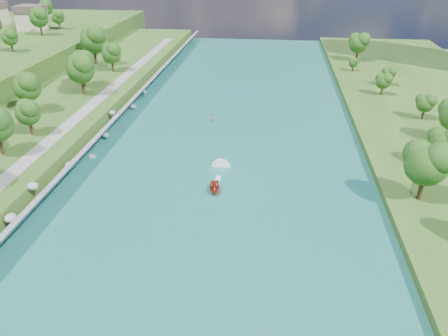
# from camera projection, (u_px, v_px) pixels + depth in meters

# --- Properties ---
(ground) EXTENTS (260.00, 260.00, 0.00)m
(ground) POSITION_uv_depth(u_px,v_px,m) (203.00, 228.00, 63.60)
(ground) COLOR #2D5119
(ground) RESTS_ON ground
(river_water) EXTENTS (55.00, 240.00, 0.10)m
(river_water) POSITION_uv_depth(u_px,v_px,m) (220.00, 166.00, 81.22)
(river_water) COLOR #1B6662
(river_water) RESTS_ON ground
(ridge_west) EXTENTS (60.00, 120.00, 9.00)m
(ridge_west) POSITION_uv_depth(u_px,v_px,m) (15.00, 46.00, 153.89)
(ridge_west) COLOR #2D5119
(ridge_west) RESTS_ON ground
(riprap_bank) EXTENTS (4.47, 236.00, 4.49)m
(riprap_bank) POSITION_uv_depth(u_px,v_px,m) (83.00, 153.00, 82.09)
(riprap_bank) COLOR slate
(riprap_bank) RESTS_ON ground
(riverside_path) EXTENTS (3.00, 200.00, 0.10)m
(riverside_path) POSITION_uv_depth(u_px,v_px,m) (50.00, 140.00, 82.99)
(riverside_path) COLOR gray
(riverside_path) RESTS_ON berm_west
(ridge_houses) EXTENTS (29.50, 29.50, 8.40)m
(ridge_houses) POSITION_uv_depth(u_px,v_px,m) (0.00, 18.00, 154.89)
(ridge_houses) COLOR beige
(ridge_houses) RESTS_ON ridge_west
(trees_east) EXTENTS (18.75, 145.88, 11.51)m
(trees_east) POSITION_uv_depth(u_px,v_px,m) (419.00, 118.00, 86.10)
(trees_east) COLOR #254412
(trees_east) RESTS_ON berm_east
(trees_ridge) EXTENTS (21.20, 58.61, 10.79)m
(trees_ridge) POSITION_uv_depth(u_px,v_px,m) (33.00, 19.00, 149.91)
(trees_ridge) COLOR #254412
(trees_ridge) RESTS_ON ridge_west
(motorboat) EXTENTS (3.60, 18.73, 2.18)m
(motorboat) POSITION_uv_depth(u_px,v_px,m) (216.00, 183.00, 74.10)
(motorboat) COLOR #B11C0E
(motorboat) RESTS_ON river_water
(raft) EXTENTS (2.42, 3.00, 1.56)m
(raft) POSITION_uv_depth(u_px,v_px,m) (211.00, 119.00, 101.78)
(raft) COLOR #9CA0A5
(raft) RESTS_ON river_water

